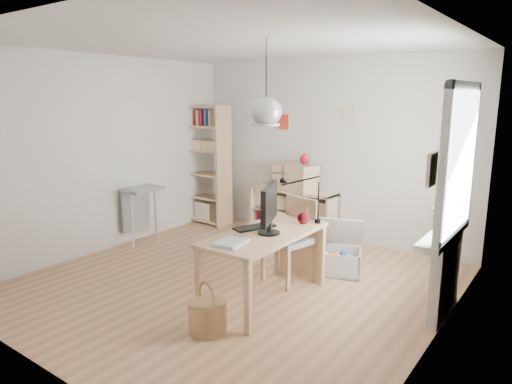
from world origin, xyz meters
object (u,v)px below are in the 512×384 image
Objects in this scene: chair at (293,235)px; cube_shelf at (293,215)px; drawer_chest at (295,177)px; monitor at (269,207)px; desk at (265,241)px; tall_bookshelf at (206,160)px; storage_chest at (337,256)px.

cube_shelf is at bearing 134.95° from chair.
drawer_chest reaches higher than cube_shelf.
chair is 0.80m from monitor.
monitor is at bearing -14.47° from desk.
chair is at bearing -43.41° from drawer_chest.
drawer_chest is (1.61, 0.24, -0.16)m from tall_bookshelf.
tall_bookshelf is 2.92m from chair.
desk is 2.70× the size of monitor.
desk is 1.52× the size of chair.
chair is 1.19× the size of storage_chest.
cube_shelf is 0.63m from drawer_chest.
chair is at bearing -58.72° from cube_shelf.
monitor is at bearing -67.52° from chair.
desk is 2.48m from cube_shelf.
tall_bookshelf is at bearing 142.99° from desk.
chair is (2.54, -1.33, -0.53)m from tall_bookshelf.
cube_shelf is 1.69× the size of storage_chest.
cube_shelf is 1.90m from chair.
monitor is (2.64, -1.96, -0.05)m from tall_bookshelf.
cube_shelf is at bearing 92.90° from monitor.
desk is 1.29m from storage_chest.
chair is at bearing -27.59° from tall_bookshelf.
cube_shelf is 2.52× the size of monitor.
drawer_chest is (-1.25, 1.01, 0.72)m from storage_chest.
cube_shelf is at bearing 114.61° from desk.
chair is 1.86m from drawer_chest.
tall_bookshelf reaches higher than monitor.
tall_bookshelf is at bearing -169.81° from cube_shelf.
tall_bookshelf reaches higher than cube_shelf.
tall_bookshelf is at bearing 144.99° from storage_chest.
storage_chest is 1.14× the size of drawer_chest.
storage_chest is 1.47m from monitor.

